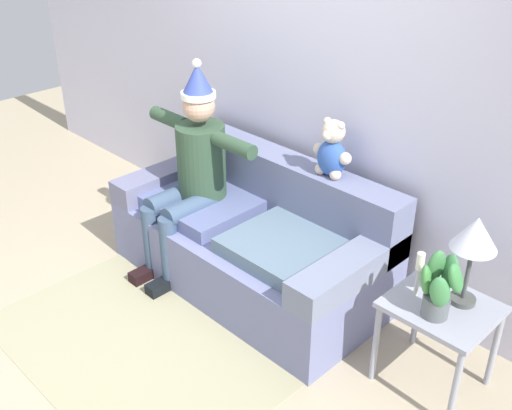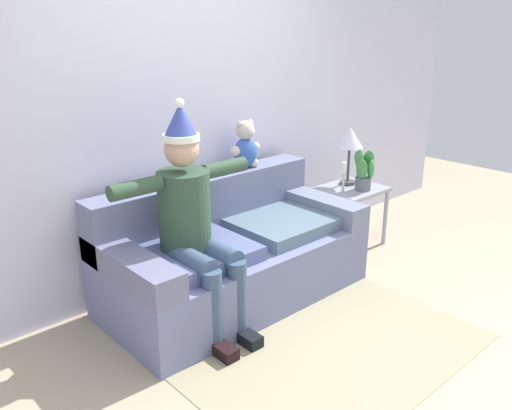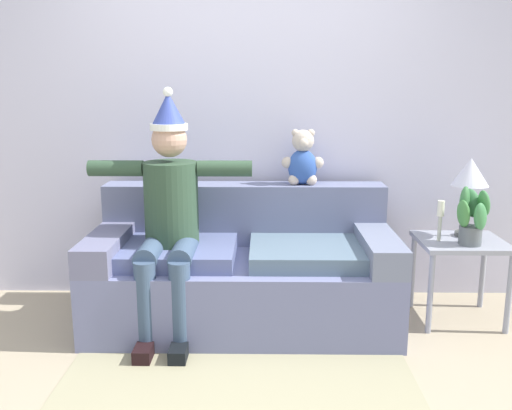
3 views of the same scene
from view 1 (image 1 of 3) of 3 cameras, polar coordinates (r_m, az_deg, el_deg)
The scene contains 10 objects.
ground_plane at distance 3.94m, azimuth -10.88°, elevation -12.73°, with size 10.00×10.00×0.00m, color tan.
back_wall at distance 4.18m, azimuth 5.26°, elevation 11.58°, with size 7.00×0.10×2.70m, color silver.
couch at distance 4.24m, azimuth -0.17°, elevation -3.14°, with size 1.93×0.94×0.86m.
person_seated at distance 4.23m, azimuth -6.09°, elevation 3.35°, with size 1.02×0.77×1.52m.
teddy_bear at distance 3.87m, azimuth 7.10°, elevation 5.04°, with size 0.29×0.17×0.38m.
side_table at distance 3.49m, azimuth 16.81°, elevation -9.98°, with size 0.55×0.49×0.55m.
table_lamp at distance 3.28m, azimuth 19.77°, elevation -2.87°, with size 0.24×0.24×0.52m.
potted_plant at distance 3.25m, azimuth 16.79°, elevation -7.27°, with size 0.25×0.24×0.37m.
candle_tall at distance 3.39m, azimuth 15.02°, elevation -5.71°, with size 0.04×0.04×0.26m.
area_rug at distance 3.92m, azimuth -11.71°, elevation -13.11°, with size 1.89×1.11×0.01m, color tan.
Camera 1 is at (2.56, -1.51, 2.59)m, focal length 42.83 mm.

